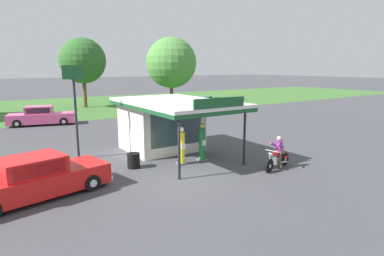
{
  "coord_description": "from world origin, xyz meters",
  "views": [
    {
      "loc": [
        -7.11,
        -11.29,
        4.75
      ],
      "look_at": [
        2.68,
        3.43,
        1.4
      ],
      "focal_mm": 29.96,
      "sensor_mm": 36.0,
      "label": 1
    }
  ],
  "objects_px": {
    "gas_pump_offside": "(202,144)",
    "motorcycle_with_rider": "(278,155)",
    "featured_classic_sedan": "(36,179)",
    "spare_tire_stack": "(134,161)",
    "roadside_pole_sign": "(75,96)",
    "gas_pump_nearside": "(182,147)",
    "parked_car_second_row_spare": "(201,103)",
    "parked_car_back_row_centre_left": "(147,107)",
    "parked_car_back_row_left": "(41,116)"
  },
  "relations": [
    {
      "from": "roadside_pole_sign",
      "to": "motorcycle_with_rider",
      "type": "bearing_deg",
      "value": -43.54
    },
    {
      "from": "motorcycle_with_rider",
      "to": "gas_pump_offside",
      "type": "bearing_deg",
      "value": 124.79
    },
    {
      "from": "parked_car_second_row_spare",
      "to": "motorcycle_with_rider",
      "type": "bearing_deg",
      "value": -115.63
    },
    {
      "from": "featured_classic_sedan",
      "to": "parked_car_back_row_left",
      "type": "distance_m",
      "value": 16.76
    },
    {
      "from": "motorcycle_with_rider",
      "to": "roadside_pole_sign",
      "type": "distance_m",
      "value": 10.59
    },
    {
      "from": "gas_pump_offside",
      "to": "parked_car_second_row_spare",
      "type": "distance_m",
      "value": 20.62
    },
    {
      "from": "parked_car_second_row_spare",
      "to": "spare_tire_stack",
      "type": "distance_m",
      "value": 22.22
    },
    {
      "from": "motorcycle_with_rider",
      "to": "parked_car_back_row_left",
      "type": "bearing_deg",
      "value": 111.06
    },
    {
      "from": "gas_pump_offside",
      "to": "parked_car_back_row_centre_left",
      "type": "bearing_deg",
      "value": 73.5
    },
    {
      "from": "featured_classic_sedan",
      "to": "roadside_pole_sign",
      "type": "distance_m",
      "value": 5.83
    },
    {
      "from": "motorcycle_with_rider",
      "to": "parked_car_second_row_spare",
      "type": "xyz_separation_m",
      "value": [
        9.62,
        20.05,
        0.04
      ]
    },
    {
      "from": "featured_classic_sedan",
      "to": "parked_car_back_row_left",
      "type": "relative_size",
      "value": 1.0
    },
    {
      "from": "parked_car_back_row_centre_left",
      "to": "spare_tire_stack",
      "type": "distance_m",
      "value": 18.28
    },
    {
      "from": "gas_pump_nearside",
      "to": "motorcycle_with_rider",
      "type": "relative_size",
      "value": 0.89
    },
    {
      "from": "parked_car_back_row_centre_left",
      "to": "roadside_pole_sign",
      "type": "relative_size",
      "value": 1.08
    },
    {
      "from": "parked_car_back_row_left",
      "to": "roadside_pole_sign",
      "type": "xyz_separation_m",
      "value": [
        -0.07,
        -12.05,
        2.6
      ]
    },
    {
      "from": "gas_pump_offside",
      "to": "parked_car_second_row_spare",
      "type": "relative_size",
      "value": 0.38
    },
    {
      "from": "gas_pump_offside",
      "to": "featured_classic_sedan",
      "type": "height_order",
      "value": "gas_pump_offside"
    },
    {
      "from": "spare_tire_stack",
      "to": "parked_car_second_row_spare",
      "type": "bearing_deg",
      "value": 46.56
    },
    {
      "from": "motorcycle_with_rider",
      "to": "roadside_pole_sign",
      "type": "xyz_separation_m",
      "value": [
        -7.43,
        7.06,
        2.66
      ]
    },
    {
      "from": "gas_pump_offside",
      "to": "roadside_pole_sign",
      "type": "bearing_deg",
      "value": 143.24
    },
    {
      "from": "gas_pump_offside",
      "to": "motorcycle_with_rider",
      "type": "relative_size",
      "value": 0.92
    },
    {
      "from": "motorcycle_with_rider",
      "to": "featured_classic_sedan",
      "type": "bearing_deg",
      "value": 165.68
    },
    {
      "from": "parked_car_second_row_spare",
      "to": "parked_car_back_row_left",
      "type": "relative_size",
      "value": 0.92
    },
    {
      "from": "gas_pump_offside",
      "to": "spare_tire_stack",
      "type": "distance_m",
      "value": 3.6
    },
    {
      "from": "gas_pump_offside",
      "to": "roadside_pole_sign",
      "type": "distance_m",
      "value": 6.99
    },
    {
      "from": "parked_car_second_row_spare",
      "to": "spare_tire_stack",
      "type": "bearing_deg",
      "value": -133.44
    },
    {
      "from": "gas_pump_nearside",
      "to": "featured_classic_sedan",
      "type": "bearing_deg",
      "value": -175.15
    },
    {
      "from": "featured_classic_sedan",
      "to": "spare_tire_stack",
      "type": "height_order",
      "value": "featured_classic_sedan"
    },
    {
      "from": "parked_car_second_row_spare",
      "to": "parked_car_back_row_centre_left",
      "type": "xyz_separation_m",
      "value": [
        -6.78,
        0.04,
        0.02
      ]
    },
    {
      "from": "spare_tire_stack",
      "to": "gas_pump_offside",
      "type": "bearing_deg",
      "value": -12.55
    },
    {
      "from": "parked_car_back_row_centre_left",
      "to": "parked_car_back_row_left",
      "type": "bearing_deg",
      "value": -174.48
    },
    {
      "from": "gas_pump_offside",
      "to": "spare_tire_stack",
      "type": "height_order",
      "value": "gas_pump_offside"
    },
    {
      "from": "parked_car_back_row_left",
      "to": "motorcycle_with_rider",
      "type": "bearing_deg",
      "value": -68.94
    },
    {
      "from": "parked_car_second_row_spare",
      "to": "roadside_pole_sign",
      "type": "xyz_separation_m",
      "value": [
        -17.05,
        -12.99,
        2.62
      ]
    },
    {
      "from": "gas_pump_nearside",
      "to": "roadside_pole_sign",
      "type": "relative_size",
      "value": 0.39
    },
    {
      "from": "gas_pump_nearside",
      "to": "parked_car_back_row_centre_left",
      "type": "distance_m",
      "value": 18.07
    },
    {
      "from": "gas_pump_offside",
      "to": "parked_car_back_row_left",
      "type": "relative_size",
      "value": 0.35
    },
    {
      "from": "parked_car_second_row_spare",
      "to": "parked_car_back_row_left",
      "type": "xyz_separation_m",
      "value": [
        -16.98,
        -0.94,
        0.02
      ]
    },
    {
      "from": "featured_classic_sedan",
      "to": "parked_car_second_row_spare",
      "type": "xyz_separation_m",
      "value": [
        19.71,
        17.47,
        -0.02
      ]
    },
    {
      "from": "motorcycle_with_rider",
      "to": "spare_tire_stack",
      "type": "height_order",
      "value": "motorcycle_with_rider"
    },
    {
      "from": "gas_pump_nearside",
      "to": "spare_tire_stack",
      "type": "xyz_separation_m",
      "value": [
        -2.23,
        0.77,
        -0.5
      ]
    },
    {
      "from": "parked_car_back_row_centre_left",
      "to": "spare_tire_stack",
      "type": "relative_size",
      "value": 7.3
    },
    {
      "from": "gas_pump_nearside",
      "to": "motorcycle_with_rider",
      "type": "xyz_separation_m",
      "value": [
        3.43,
        -3.14,
        -0.21
      ]
    },
    {
      "from": "featured_classic_sedan",
      "to": "motorcycle_with_rider",
      "type": "bearing_deg",
      "value": -14.32
    },
    {
      "from": "gas_pump_offside",
      "to": "parked_car_back_row_left",
      "type": "distance_m",
      "value": 16.79
    },
    {
      "from": "roadside_pole_sign",
      "to": "spare_tire_stack",
      "type": "distance_m",
      "value": 4.66
    },
    {
      "from": "gas_pump_nearside",
      "to": "roadside_pole_sign",
      "type": "bearing_deg",
      "value": 135.58
    },
    {
      "from": "motorcycle_with_rider",
      "to": "parked_car_second_row_spare",
      "type": "height_order",
      "value": "motorcycle_with_rider"
    },
    {
      "from": "featured_classic_sedan",
      "to": "roadside_pole_sign",
      "type": "height_order",
      "value": "roadside_pole_sign"
    }
  ]
}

